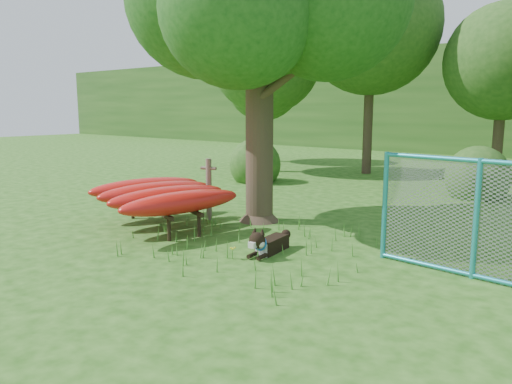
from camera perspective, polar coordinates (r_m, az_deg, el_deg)
The scene contains 12 objects.
ground at distance 8.84m, azimuth -5.99°, elevation -7.28°, with size 80.00×80.00×0.00m, color #1D4E0F.
wooden_post at distance 11.50m, azimuth -5.41°, elevation 0.51°, with size 0.39×0.19×1.42m.
kayak_rack at distance 10.92m, azimuth -10.64°, elevation -0.26°, with size 3.26×3.52×0.94m.
husky_dog at distance 8.85m, azimuth 1.29°, elevation -5.91°, with size 0.42×1.24×0.55m.
fence_section at distance 8.12m, azimuth 23.85°, elevation -2.87°, with size 3.13×0.37×3.05m.
wildflower_clump at distance 8.57m, azimuth -2.72°, elevation -6.56°, with size 0.10×0.09×0.22m.
bg_tree_a at distance 20.36m, azimuth 1.14°, elevation 15.01°, with size 4.40×4.40×6.70m.
bg_tree_b at distance 20.31m, azimuth 13.07°, elevation 17.99°, with size 5.20×5.20×8.22m.
bg_tree_c at distance 19.53m, azimuth 26.50°, elevation 13.16°, with size 4.00×4.00×6.12m.
bg_tree_f at distance 24.20m, azimuth 0.87°, elevation 12.36°, with size 3.60×3.60×5.55m.
shrub_left at distance 17.57m, azimuth -0.10°, elevation 1.22°, with size 1.80×1.80×1.80m, color #244D18.
shrub_mid at distance 15.67m, azimuth 23.84°, elevation -0.63°, with size 1.80×1.80×1.80m, color #244D18.
Camera 1 is at (6.04, -5.93, 2.55)m, focal length 35.00 mm.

